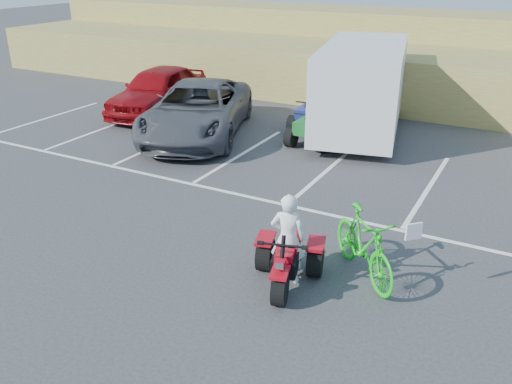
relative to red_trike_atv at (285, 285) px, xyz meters
The scene contains 11 objects.
ground 1.55m from the red_trike_atv, 155.67° to the left, with size 100.00×100.00×0.00m, color #333336.
parking_stripes 4.74m from the red_trike_atv, 96.68° to the left, with size 28.00×5.16×0.01m.
grass_embankment 16.25m from the red_trike_atv, 95.02° to the left, with size 40.00×8.50×3.10m.
red_trike_atv is the anchor object (origin of this frame).
rider 0.86m from the red_trike_atv, 105.86° to the left, with size 0.62×0.41×1.69m, color white.
green_dirt_bike 1.57m from the red_trike_atv, 40.64° to the left, with size 0.60×2.13×1.28m, color #14BF19.
grey_pickup 9.12m from the red_trike_atv, 133.77° to the left, with size 2.80×6.07×1.69m, color #42444A.
red_car 12.27m from the red_trike_atv, 138.01° to the left, with size 2.00×4.98×1.70m, color maroon.
cargo_trailer 9.62m from the red_trike_atv, 100.86° to the left, with size 3.69×6.48×2.84m.
quad_atv_blue 9.49m from the red_trike_atv, 110.14° to the left, with size 1.25×1.67×1.09m, color navy, non-canonical shape.
quad_atv_green 7.95m from the red_trike_atv, 109.21° to the left, with size 1.28×1.71×1.12m, color #145A1F, non-canonical shape.
Camera 1 is at (4.83, -8.05, 5.35)m, focal length 38.00 mm.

